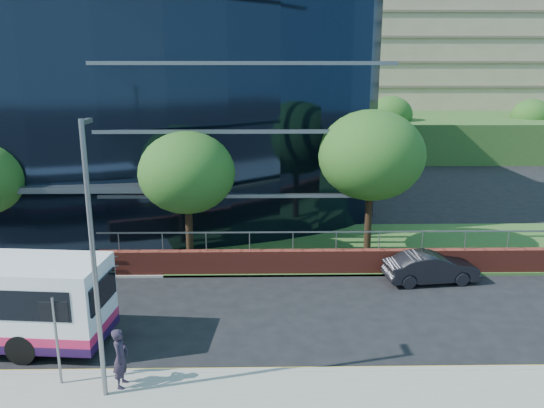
{
  "coord_description": "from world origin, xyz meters",
  "views": [
    {
      "loc": [
        10.64,
        -15.87,
        9.43
      ],
      "look_at": [
        11.05,
        8.0,
        3.24
      ],
      "focal_mm": 35.0,
      "sensor_mm": 36.0,
      "label": 1
    }
  ],
  "objects_px": {
    "pedestrian": "(121,358)",
    "tree_dist_e": "(390,115)",
    "tree_far_d": "(371,155)",
    "streetlight_east": "(93,256)",
    "tree_far_c": "(187,173)",
    "street_sign": "(55,323)",
    "tree_dist_f": "(532,116)",
    "parked_car": "(431,268)"
  },
  "relations": [
    {
      "from": "pedestrian",
      "to": "tree_dist_e",
      "type": "bearing_deg",
      "value": -20.07
    },
    {
      "from": "tree_far_d",
      "to": "pedestrian",
      "type": "height_order",
      "value": "tree_far_d"
    },
    {
      "from": "tree_far_d",
      "to": "streetlight_east",
      "type": "relative_size",
      "value": 0.93
    },
    {
      "from": "tree_far_c",
      "to": "tree_far_d",
      "type": "height_order",
      "value": "tree_far_d"
    },
    {
      "from": "street_sign",
      "to": "tree_dist_f",
      "type": "bearing_deg",
      "value": 50.84
    },
    {
      "from": "street_sign",
      "to": "tree_dist_e",
      "type": "bearing_deg",
      "value": 64.88
    },
    {
      "from": "tree_far_c",
      "to": "pedestrian",
      "type": "xyz_separation_m",
      "value": [
        -0.61,
        -10.75,
        -3.46
      ]
    },
    {
      "from": "street_sign",
      "to": "tree_far_c",
      "type": "height_order",
      "value": "tree_far_c"
    },
    {
      "from": "tree_far_d",
      "to": "tree_dist_f",
      "type": "xyz_separation_m",
      "value": [
        24.0,
        32.0,
        -0.98
      ]
    },
    {
      "from": "street_sign",
      "to": "pedestrian",
      "type": "relative_size",
      "value": 1.51
    },
    {
      "from": "tree_far_c",
      "to": "parked_car",
      "type": "height_order",
      "value": "tree_far_c"
    },
    {
      "from": "tree_dist_e",
      "to": "parked_car",
      "type": "xyz_separation_m",
      "value": [
        -5.83,
        -33.69,
        -3.85
      ]
    },
    {
      "from": "street_sign",
      "to": "parked_car",
      "type": "bearing_deg",
      "value": 30.03
    },
    {
      "from": "street_sign",
      "to": "parked_car",
      "type": "distance_m",
      "value": 15.85
    },
    {
      "from": "tree_far_c",
      "to": "streetlight_east",
      "type": "xyz_separation_m",
      "value": [
        -1.0,
        -11.17,
        -0.1
      ]
    },
    {
      "from": "tree_dist_f",
      "to": "pedestrian",
      "type": "height_order",
      "value": "tree_dist_f"
    },
    {
      "from": "parked_car",
      "to": "tree_dist_f",
      "type": "bearing_deg",
      "value": -38.35
    },
    {
      "from": "tree_far_c",
      "to": "tree_dist_f",
      "type": "bearing_deg",
      "value": 45.0
    },
    {
      "from": "tree_dist_e",
      "to": "parked_car",
      "type": "distance_m",
      "value": 34.4
    },
    {
      "from": "pedestrian",
      "to": "street_sign",
      "type": "bearing_deg",
      "value": 87.86
    },
    {
      "from": "tree_far_c",
      "to": "tree_dist_e",
      "type": "distance_m",
      "value": 35.36
    },
    {
      "from": "street_sign",
      "to": "pedestrian",
      "type": "distance_m",
      "value": 2.18
    },
    {
      "from": "street_sign",
      "to": "tree_far_c",
      "type": "xyz_separation_m",
      "value": [
        2.5,
        10.59,
        2.39
      ]
    },
    {
      "from": "parked_car",
      "to": "tree_dist_e",
      "type": "bearing_deg",
      "value": -16.71
    },
    {
      "from": "street_sign",
      "to": "pedestrian",
      "type": "bearing_deg",
      "value": -4.95
    },
    {
      "from": "tree_dist_e",
      "to": "pedestrian",
      "type": "height_order",
      "value": "tree_dist_e"
    },
    {
      "from": "tree_far_d",
      "to": "streetlight_east",
      "type": "height_order",
      "value": "streetlight_east"
    },
    {
      "from": "street_sign",
      "to": "parked_car",
      "type": "xyz_separation_m",
      "value": [
        13.67,
        7.9,
        -1.46
      ]
    },
    {
      "from": "tree_far_c",
      "to": "pedestrian",
      "type": "bearing_deg",
      "value": -93.26
    },
    {
      "from": "street_sign",
      "to": "tree_far_d",
      "type": "distance_m",
      "value": 16.61
    },
    {
      "from": "tree_far_c",
      "to": "street_sign",
      "type": "bearing_deg",
      "value": -103.29
    },
    {
      "from": "pedestrian",
      "to": "tree_dist_f",
      "type": "bearing_deg",
      "value": -34.73
    },
    {
      "from": "tree_dist_e",
      "to": "tree_far_c",
      "type": "bearing_deg",
      "value": -118.74
    },
    {
      "from": "tree_dist_f",
      "to": "pedestrian",
      "type": "bearing_deg",
      "value": -127.53
    },
    {
      "from": "tree_dist_f",
      "to": "tree_dist_e",
      "type": "bearing_deg",
      "value": -172.87
    },
    {
      "from": "tree_dist_e",
      "to": "streetlight_east",
      "type": "xyz_separation_m",
      "value": [
        -18.0,
        -42.17,
        -0.1
      ]
    },
    {
      "from": "tree_dist_f",
      "to": "parked_car",
      "type": "xyz_separation_m",
      "value": [
        -21.83,
        -35.69,
        -3.52
      ]
    },
    {
      "from": "tree_dist_f",
      "to": "streetlight_east",
      "type": "bearing_deg",
      "value": -127.58
    },
    {
      "from": "tree_far_d",
      "to": "tree_dist_f",
      "type": "bearing_deg",
      "value": 53.13
    },
    {
      "from": "street_sign",
      "to": "tree_dist_e",
      "type": "relative_size",
      "value": 0.43
    },
    {
      "from": "street_sign",
      "to": "tree_dist_f",
      "type": "relative_size",
      "value": 0.46
    },
    {
      "from": "tree_dist_f",
      "to": "parked_car",
      "type": "bearing_deg",
      "value": -121.46
    }
  ]
}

